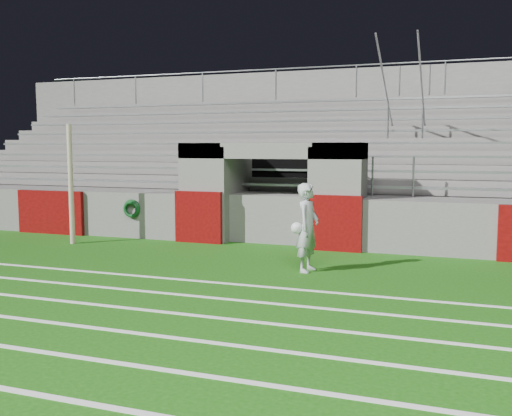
% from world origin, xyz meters
% --- Properties ---
extents(ground, '(90.00, 90.00, 0.00)m').
position_xyz_m(ground, '(0.00, 0.00, 0.00)').
color(ground, '#174F0D').
rests_on(ground, ground).
extents(field_post, '(0.13, 0.13, 3.07)m').
position_xyz_m(field_post, '(-4.83, 1.73, 1.54)').
color(field_post, '#C5B192').
rests_on(field_post, ground).
extents(field_markings, '(28.00, 8.09, 0.01)m').
position_xyz_m(field_markings, '(0.00, -5.00, 0.01)').
color(field_markings, white).
rests_on(field_markings, ground).
extents(stadium_structure, '(26.00, 8.48, 5.42)m').
position_xyz_m(stadium_structure, '(0.00, 7.97, 1.49)').
color(stadium_structure, '#605D5B').
rests_on(stadium_structure, ground).
extents(goalkeeper_with_ball, '(0.57, 0.69, 1.78)m').
position_xyz_m(goalkeeper_with_ball, '(1.75, 0.53, 0.89)').
color(goalkeeper_with_ball, '#AEB4B8').
rests_on(goalkeeper_with_ball, ground).
extents(hose_coil, '(0.51, 0.14, 0.51)m').
position_xyz_m(hose_coil, '(-3.81, 2.93, 0.82)').
color(hose_coil, '#0D4317').
rests_on(hose_coil, ground).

